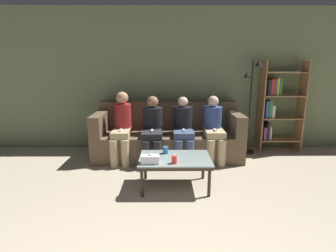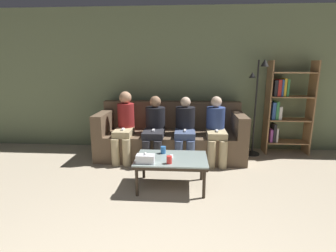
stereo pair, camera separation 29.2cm
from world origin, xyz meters
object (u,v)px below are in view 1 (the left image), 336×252
coffee_table (175,161)px  standing_lamp (251,97)px  cup_near_left (166,150)px  tissue_box (150,159)px  seated_person_mid_left (153,127)px  seated_person_right_end (213,127)px  seated_person_mid_right (183,127)px  game_remote (175,157)px  bookshelf (276,106)px  seated_person_left_end (122,125)px  cup_near_right (174,160)px  couch (168,137)px

coffee_table → standing_lamp: (1.40, 1.42, 0.66)m
cup_near_left → tissue_box: bearing=-117.2°
standing_lamp → seated_person_mid_left: standing_lamp is taller
seated_person_right_end → seated_person_mid_right: bearing=-179.6°
game_remote → bookshelf: (1.91, 1.56, 0.42)m
seated_person_left_end → seated_person_mid_left: bearing=-1.2°
seated_person_mid_left → tissue_box: bearing=-88.5°
bookshelf → coffee_table: bearing=-140.7°
bookshelf → seated_person_right_end: (-1.24, -0.54, -0.27)m
seated_person_mid_left → seated_person_mid_right: bearing=0.8°
coffee_table → seated_person_right_end: (0.67, 1.03, 0.21)m
seated_person_left_end → game_remote: bearing=-50.5°
cup_near_left → game_remote: bearing=-53.9°
tissue_box → seated_person_left_end: seated_person_left_end is taller
game_remote → seated_person_mid_right: 1.05m
coffee_table → cup_near_right: 0.22m
coffee_table → seated_person_mid_right: seated_person_mid_right is taller
coffee_table → game_remote: size_ratio=6.10×
couch → game_remote: bearing=-86.1°
couch → seated_person_right_end: (0.76, -0.24, 0.24)m
game_remote → seated_person_left_end: (-0.84, 1.02, 0.19)m
tissue_box → seated_person_mid_right: (0.47, 1.22, 0.11)m
seated_person_left_end → seated_person_right_end: bearing=0.0°
couch → game_remote: couch is taller
coffee_table → tissue_box: size_ratio=4.16×
cup_near_right → seated_person_mid_left: seated_person_mid_left is taller
coffee_table → seated_person_mid_left: (-0.34, 1.01, 0.21)m
cup_near_left → seated_person_mid_right: size_ratio=0.09×
couch → seated_person_right_end: bearing=-17.3°
cup_near_right → seated_person_left_end: size_ratio=0.08×
cup_near_right → seated_person_left_end: (-0.83, 1.23, 0.15)m
seated_person_right_end → seated_person_left_end: bearing=-180.0°
couch → coffee_table: (0.09, -1.26, 0.03)m
cup_near_right → seated_person_right_end: size_ratio=0.09×
coffee_table → seated_person_left_end: (-0.84, 1.02, 0.24)m
bookshelf → seated_person_mid_left: bearing=-166.3°
cup_near_right → bookshelf: 2.64m
tissue_box → bookshelf: size_ratio=0.13×
coffee_table → cup_near_left: 0.22m
seated_person_mid_left → seated_person_right_end: size_ratio=1.00×
game_remote → seated_person_mid_right: bearing=80.7°
game_remote → seated_person_mid_right: size_ratio=0.14×
cup_near_right → tissue_box: tissue_box is taller
seated_person_right_end → tissue_box: bearing=-128.7°
couch → game_remote: size_ratio=16.54×
cup_near_left → seated_person_mid_left: (-0.22, 0.85, 0.12)m
tissue_box → cup_near_right: bearing=-1.3°
couch → coffee_table: size_ratio=2.71×
tissue_box → couch: bearing=81.3°
cup_near_left → game_remote: size_ratio=0.63×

